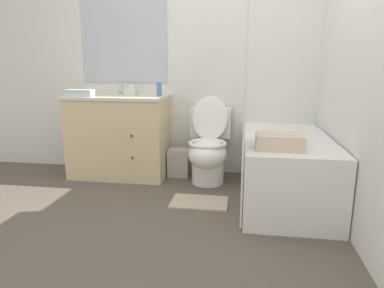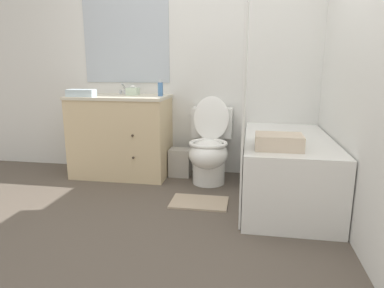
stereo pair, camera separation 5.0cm
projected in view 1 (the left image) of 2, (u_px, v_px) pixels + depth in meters
The scene contains 14 objects.
ground_plane at pixel (160, 241), 2.30m from camera, with size 14.00×14.00×0.00m, color brown.
wall_back at pixel (195, 56), 3.58m from camera, with size 8.00×0.06×2.50m.
wall_right at pixel (347, 52), 2.59m from camera, with size 0.05×2.59×2.50m.
vanity_cabinet at pixel (120, 136), 3.59m from camera, with size 1.01×0.57×0.85m.
sink_faucet at pixel (123, 91), 3.66m from camera, with size 0.14×0.12×0.12m.
toilet at pixel (208, 149), 3.40m from camera, with size 0.41×0.65×0.85m.
bathtub at pixel (285, 168), 2.96m from camera, with size 0.71×1.40×0.56m.
shower_curtain at pixel (245, 95), 2.48m from camera, with size 0.01×0.50×1.88m.
wastebasket at pixel (179, 162), 3.63m from camera, with size 0.22×0.19×0.29m.
tissue_box at pixel (131, 91), 3.55m from camera, with size 0.12×0.12×0.10m.
soap_dispenser at pixel (159, 89), 3.44m from camera, with size 0.05×0.05×0.16m.
hand_towel_folded at pixel (80, 93), 3.37m from camera, with size 0.28×0.12×0.07m.
bath_towel_folded at pixel (279, 141), 2.48m from camera, with size 0.34×0.24×0.11m.
bath_mat at pixel (199, 202), 2.93m from camera, with size 0.48×0.32×0.02m.
Camera 1 is at (0.53, -2.04, 1.15)m, focal length 32.00 mm.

